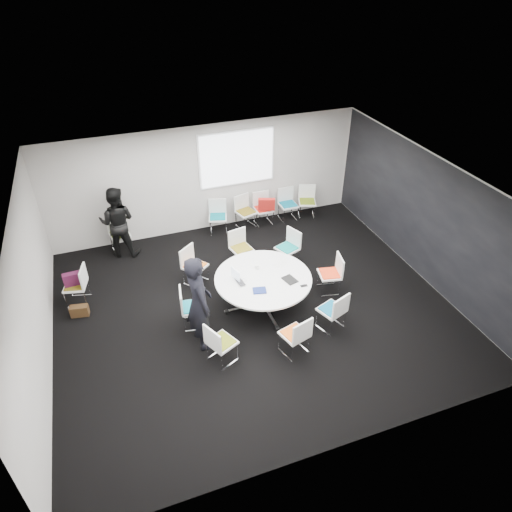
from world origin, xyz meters
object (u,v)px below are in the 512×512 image
object	(u,v)px
chair_ring_c	(241,255)
maroon_bag	(73,279)
conference_table	(263,286)
chair_back_d	(288,210)
cup	(257,267)
person_back	(117,222)
chair_ring_a	(329,280)
chair_ring_f	(222,349)
chair_spare_left	(78,292)
chair_ring_h	(331,317)
brown_bag	(80,311)
chair_ring_d	(195,272)
person_main	(199,303)
chair_back_b	(246,218)
chair_ring_b	(287,254)
chair_ring_g	(295,341)
chair_ring_e	(193,314)
chair_person_back	(121,240)
chair_back_e	(307,207)
chair_back_a	(218,223)
chair_back_c	(263,214)
laptop	(242,281)

from	to	relation	value
chair_ring_c	maroon_bag	distance (m)	3.71
conference_table	chair_back_d	xyz separation A→B (m)	(1.92, 3.17, -0.24)
conference_table	cup	xyz separation A→B (m)	(-0.01, 0.33, 0.26)
person_back	chair_ring_a	bearing A→B (deg)	162.48
chair_ring_f	chair_spare_left	distance (m)	3.54
chair_ring_h	person_back	world-z (taller)	person_back
person_back	chair_back_d	bearing A→B (deg)	-158.89
brown_bag	chair_ring_c	bearing A→B (deg)	8.85
chair_ring_c	chair_spare_left	xyz separation A→B (m)	(-3.68, -0.13, 0.00)
chair_ring_d	person_main	distance (m)	2.02
conference_table	person_back	xyz separation A→B (m)	(-2.56, 3.00, 0.38)
chair_spare_left	chair_back_b	bearing A→B (deg)	-54.11
chair_ring_a	brown_bag	distance (m)	5.30
chair_ring_h	chair_ring_d	bearing A→B (deg)	112.69
chair_ring_a	chair_ring_b	distance (m)	1.32
chair_ring_f	chair_ring_g	size ratio (longest dim) A/B	1.00
chair_ring_e	chair_person_back	world-z (taller)	same
chair_ring_g	cup	xyz separation A→B (m)	(-0.09, 1.78, 0.50)
chair_person_back	maroon_bag	distance (m)	2.08
chair_ring_b	chair_back_e	xyz separation A→B (m)	(1.41, 1.94, 0.00)
chair_ring_d	cup	size ratio (longest dim) A/B	9.78
person_main	chair_ring_b	bearing A→B (deg)	-59.45
chair_ring_a	chair_back_d	bearing A→B (deg)	4.23
chair_back_d	person_main	world-z (taller)	person_main
conference_table	chair_ring_f	bearing A→B (deg)	-136.44
chair_ring_e	conference_table	bearing A→B (deg)	102.29
chair_ring_d	chair_back_a	bearing A→B (deg)	-157.59
person_main	person_back	xyz separation A→B (m)	(-1.09, 3.61, -0.10)
chair_ring_h	person_back	xyz separation A→B (m)	(-3.60, 4.09, 0.61)
chair_ring_d	maroon_bag	bearing A→B (deg)	-42.13
chair_ring_c	chair_ring_b	bearing A→B (deg)	149.23
chair_ring_a	chair_ring_h	xyz separation A→B (m)	(-0.50, -1.06, 0.00)
chair_ring_c	chair_ring_f	bearing A→B (deg)	52.71
person_main	chair_spare_left	bearing A→B (deg)	41.78
chair_ring_b	chair_back_a	bearing A→B (deg)	8.34
chair_ring_e	chair_back_c	bearing A→B (deg)	149.29
chair_ring_f	chair_spare_left	bearing A→B (deg)	-162.90
chair_ring_g	chair_ring_a	bearing A→B (deg)	27.96
conference_table	chair_back_a	distance (m)	3.17
conference_table	chair_ring_e	world-z (taller)	chair_ring_e
chair_ring_e	chair_spare_left	xyz separation A→B (m)	(-2.12, 1.51, 0.00)
chair_ring_c	laptop	distance (m)	1.68
chair_back_a	chair_spare_left	world-z (taller)	same
chair_ring_a	laptop	xyz separation A→B (m)	(-1.99, 0.05, 0.47)
chair_ring_d	brown_bag	bearing A→B (deg)	-31.82
chair_ring_a	person_main	world-z (taller)	person_main
chair_ring_f	chair_back_a	size ratio (longest dim) A/B	1.00
chair_ring_c	laptop	size ratio (longest dim) A/B	2.92
chair_person_back	person_main	world-z (taller)	person_main
chair_ring_d	chair_back_d	distance (m)	3.62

